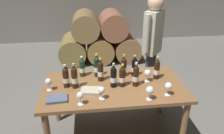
% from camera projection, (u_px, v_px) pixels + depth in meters
% --- Properties ---
extents(ground_plane, '(14.00, 14.00, 0.00)m').
position_uv_depth(ground_plane, '(114.00, 134.00, 2.93)').
color(ground_plane, '#66635E').
extents(barrel_stack, '(1.86, 0.90, 1.15)m').
position_uv_depth(barrel_stack, '(100.00, 39.00, 5.04)').
color(barrel_stack, olive).
rests_on(barrel_stack, ground_plane).
extents(dining_table, '(1.70, 0.90, 0.76)m').
position_uv_depth(dining_table, '(114.00, 92.00, 2.64)').
color(dining_table, brown).
rests_on(dining_table, ground_plane).
extents(wine_bottle_0, '(0.07, 0.07, 0.30)m').
position_uv_depth(wine_bottle_0, '(101.00, 71.00, 2.66)').
color(wine_bottle_0, black).
rests_on(wine_bottle_0, dining_table).
extents(wine_bottle_1, '(0.07, 0.07, 0.31)m').
position_uv_depth(wine_bottle_1, '(114.00, 77.00, 2.52)').
color(wine_bottle_1, black).
rests_on(wine_bottle_1, dining_table).
extents(wine_bottle_2, '(0.07, 0.07, 0.30)m').
position_uv_depth(wine_bottle_2, '(157.00, 69.00, 2.71)').
color(wine_bottle_2, black).
rests_on(wine_bottle_2, dining_table).
extents(wine_bottle_3, '(0.07, 0.07, 0.31)m').
position_uv_depth(wine_bottle_3, '(97.00, 67.00, 2.77)').
color(wine_bottle_3, black).
rests_on(wine_bottle_3, dining_table).
extents(wine_bottle_4, '(0.07, 0.07, 0.29)m').
position_uv_depth(wine_bottle_4, '(66.00, 77.00, 2.52)').
color(wine_bottle_4, black).
rests_on(wine_bottle_4, dining_table).
extents(wine_bottle_5, '(0.07, 0.07, 0.28)m').
position_uv_depth(wine_bottle_5, '(82.00, 67.00, 2.77)').
color(wine_bottle_5, '#19381E').
rests_on(wine_bottle_5, dining_table).
extents(wine_bottle_6, '(0.07, 0.07, 0.31)m').
position_uv_depth(wine_bottle_6, '(74.00, 77.00, 2.50)').
color(wine_bottle_6, black).
rests_on(wine_bottle_6, dining_table).
extents(wine_bottle_7, '(0.07, 0.07, 0.29)m').
position_uv_depth(wine_bottle_7, '(134.00, 67.00, 2.77)').
color(wine_bottle_7, black).
rests_on(wine_bottle_7, dining_table).
extents(wine_bottle_8, '(0.07, 0.07, 0.29)m').
position_uv_depth(wine_bottle_8, '(122.00, 77.00, 2.53)').
color(wine_bottle_8, black).
rests_on(wine_bottle_8, dining_table).
extents(wine_bottle_9, '(0.07, 0.07, 0.30)m').
position_uv_depth(wine_bottle_9, '(136.00, 76.00, 2.54)').
color(wine_bottle_9, black).
rests_on(wine_bottle_9, dining_table).
extents(wine_bottle_10, '(0.07, 0.07, 0.30)m').
position_uv_depth(wine_bottle_10, '(124.00, 67.00, 2.77)').
color(wine_bottle_10, black).
rests_on(wine_bottle_10, dining_table).
extents(wine_glass_0, '(0.09, 0.09, 0.16)m').
position_uv_depth(wine_glass_0, '(148.00, 73.00, 2.64)').
color(wine_glass_0, white).
rests_on(wine_glass_0, dining_table).
extents(wine_glass_1, '(0.08, 0.08, 0.15)m').
position_uv_depth(wine_glass_1, '(48.00, 82.00, 2.46)').
color(wine_glass_1, white).
rests_on(wine_glass_1, dining_table).
extents(wine_glass_2, '(0.07, 0.07, 0.15)m').
position_uv_depth(wine_glass_2, '(80.00, 96.00, 2.20)').
color(wine_glass_2, white).
rests_on(wine_glass_2, dining_table).
extents(wine_glass_3, '(0.07, 0.07, 0.15)m').
position_uv_depth(wine_glass_3, '(102.00, 91.00, 2.29)').
color(wine_glass_3, white).
rests_on(wine_glass_3, dining_table).
extents(wine_glass_4, '(0.09, 0.09, 0.16)m').
position_uv_depth(wine_glass_4, '(150.00, 90.00, 2.28)').
color(wine_glass_4, white).
rests_on(wine_glass_4, dining_table).
extents(wine_glass_5, '(0.08, 0.08, 0.16)m').
position_uv_depth(wine_glass_5, '(168.00, 86.00, 2.36)').
color(wine_glass_5, white).
rests_on(wine_glass_5, dining_table).
extents(tasting_notebook, '(0.24, 0.19, 0.03)m').
position_uv_depth(tasting_notebook, '(91.00, 91.00, 2.46)').
color(tasting_notebook, '#B2A893').
rests_on(tasting_notebook, dining_table).
extents(leather_ledger, '(0.23, 0.17, 0.03)m').
position_uv_depth(leather_ledger, '(57.00, 99.00, 2.31)').
color(leather_ledger, '#4C5670').
rests_on(leather_ledger, dining_table).
extents(sommelier_presenting, '(0.36, 0.39, 1.72)m').
position_uv_depth(sommelier_presenting, '(153.00, 41.00, 3.23)').
color(sommelier_presenting, '#383842').
rests_on(sommelier_presenting, ground_plane).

